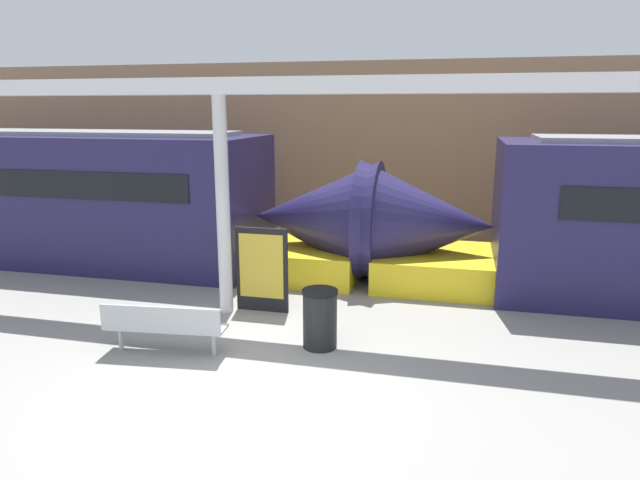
# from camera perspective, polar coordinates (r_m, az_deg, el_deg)

# --- Properties ---
(ground_plane) EXTENTS (60.00, 60.00, 0.00)m
(ground_plane) POSITION_cam_1_polar(r_m,az_deg,el_deg) (8.27, -7.46, -13.94)
(ground_plane) COLOR gray
(station_wall) EXTENTS (56.00, 0.20, 5.00)m
(station_wall) POSITION_cam_1_polar(r_m,az_deg,el_deg) (16.46, 4.19, 8.76)
(station_wall) COLOR #937051
(station_wall) RESTS_ON ground_plane
(train_right) EXTENTS (15.01, 2.93, 3.20)m
(train_right) POSITION_cam_1_polar(r_m,az_deg,el_deg) (15.45, -23.24, 3.71)
(train_right) COLOR #231E4C
(train_right) RESTS_ON ground_plane
(bench_near) EXTENTS (1.93, 0.64, 0.82)m
(bench_near) POSITION_cam_1_polar(r_m,az_deg,el_deg) (9.16, -15.39, -8.15)
(bench_near) COLOR #ADB2B7
(bench_near) RESTS_ON ground_plane
(trash_bin) EXTENTS (0.57, 0.57, 0.95)m
(trash_bin) POSITION_cam_1_polar(r_m,az_deg,el_deg) (9.13, -0.01, -7.85)
(trash_bin) COLOR black
(trash_bin) RESTS_ON ground_plane
(poster_board) EXTENTS (1.00, 0.07, 1.60)m
(poster_board) POSITION_cam_1_polar(r_m,az_deg,el_deg) (10.65, -5.84, -2.95)
(poster_board) COLOR black
(poster_board) RESTS_ON ground_plane
(support_column_near) EXTENTS (0.25, 0.25, 3.96)m
(support_column_near) POSITION_cam_1_polar(r_m,az_deg,el_deg) (10.47, -9.69, 3.23)
(support_column_near) COLOR silver
(support_column_near) RESTS_ON ground_plane
(canopy_beam) EXTENTS (28.00, 0.60, 0.28)m
(canopy_beam) POSITION_cam_1_polar(r_m,az_deg,el_deg) (10.33, -10.16, 14.89)
(canopy_beam) COLOR silver
(canopy_beam) RESTS_ON support_column_near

